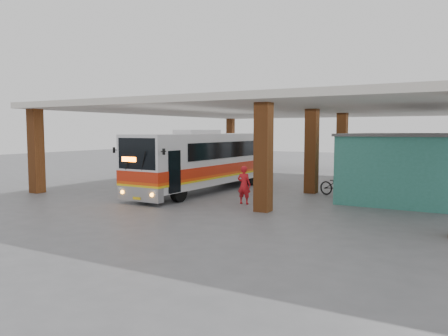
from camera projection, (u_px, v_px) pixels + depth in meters
ground at (233, 196)px, 21.65m from camera, size 90.00×90.00×0.00m
brick_columns at (296, 149)px, 25.08m from camera, size 20.10×21.60×4.35m
canopy_roof at (291, 110)px, 26.64m from camera, size 21.00×23.00×0.30m
shop_building at (407, 165)px, 21.28m from camera, size 5.20×8.20×3.11m
coach_bus at (207, 161)px, 23.49m from camera, size 2.60×11.32×3.28m
motorcycle at (338, 185)px, 21.53m from camera, size 2.19×1.32×1.09m
pedestrian at (244, 185)px, 19.25m from camera, size 0.63×0.43×1.70m
red_chair at (358, 183)px, 24.06m from camera, size 0.43×0.43×0.78m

